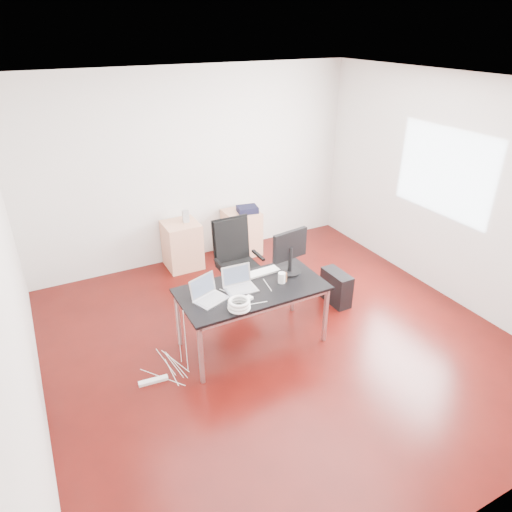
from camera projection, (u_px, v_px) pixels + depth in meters
name	position (u px, v px, depth m)	size (l,w,h in m)	color
room_shell	(284.00, 229.00, 4.67)	(5.00, 5.00, 5.00)	#370806
desk	(252.00, 292.00, 4.95)	(1.60, 0.80, 0.73)	black
office_chair	(236.00, 258.00, 5.83)	(0.48, 0.50, 1.08)	black
filing_cabinet_left	(182.00, 245.00, 6.75)	(0.50, 0.50, 0.70)	tan
filing_cabinet_right	(242.00, 232.00, 7.15)	(0.50, 0.50, 0.70)	tan
pc_tower	(336.00, 287.00, 5.92)	(0.20, 0.45, 0.44)	black
wastebasket	(225.00, 248.00, 7.14)	(0.24, 0.24, 0.28)	black
power_strip	(153.00, 381.00, 4.67)	(0.30, 0.06, 0.04)	white
laptop_left	(208.00, 294.00, 4.71)	(0.40, 0.35, 0.23)	silver
laptop_right	(239.00, 284.00, 4.90)	(0.34, 0.27, 0.23)	silver
monitor	(290.00, 250.00, 5.12)	(0.45, 0.26, 0.51)	black
keyboard	(261.00, 273.00, 5.21)	(0.44, 0.14, 0.02)	white
cup_white	(282.00, 278.00, 5.01)	(0.08, 0.08, 0.12)	white
cup_brown	(284.00, 277.00, 5.04)	(0.08, 0.08, 0.10)	brown
cable_coil	(239.00, 304.00, 4.55)	(0.24, 0.24, 0.11)	white
power_adapter	(249.00, 298.00, 4.73)	(0.07, 0.07, 0.03)	white
speaker	(186.00, 216.00, 6.59)	(0.09, 0.08, 0.18)	#9E9E9E
navy_garment	(247.00, 209.00, 6.95)	(0.30, 0.24, 0.09)	black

